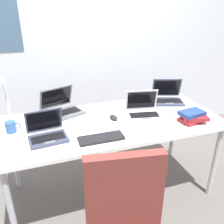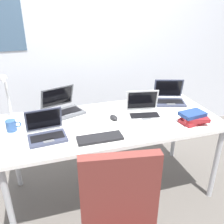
% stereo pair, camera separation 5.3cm
% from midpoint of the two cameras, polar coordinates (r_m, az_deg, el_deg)
% --- Properties ---
extents(ground_plane, '(12.00, 12.00, 0.00)m').
position_cam_midpoint_polar(ground_plane, '(2.46, 0.65, -17.66)').
color(ground_plane, '#56514C').
extents(wall_back, '(6.00, 0.13, 2.60)m').
position_cam_midpoint_polar(wall_back, '(2.90, -6.25, 17.57)').
color(wall_back, silver).
rests_on(wall_back, ground_plane).
extents(desk, '(1.80, 0.80, 0.74)m').
position_cam_midpoint_polar(desk, '(2.06, 0.74, -3.47)').
color(desk, white).
rests_on(desk, ground_plane).
extents(desk_lamp, '(0.12, 0.18, 0.40)m').
position_cam_midpoint_polar(desk_lamp, '(2.14, -22.57, 3.15)').
color(desk_lamp, white).
rests_on(desk_lamp, desk).
extents(laptop_mid_desk, '(0.39, 0.37, 0.22)m').
position_cam_midpoint_polar(laptop_mid_desk, '(2.20, -10.74, 0.96)').
color(laptop_mid_desk, '#515459').
rests_on(laptop_mid_desk, desk).
extents(laptop_near_mouse, '(0.32, 0.28, 0.21)m').
position_cam_midpoint_polar(laptop_near_mouse, '(2.12, 8.15, 0.18)').
color(laptop_near_mouse, '#B7BABC').
rests_on(laptop_near_mouse, desk).
extents(laptop_back_left, '(0.29, 0.25, 0.20)m').
position_cam_midpoint_polar(laptop_back_left, '(1.83, -14.28, -4.59)').
color(laptop_back_left, '#33384C').
rests_on(laptop_back_left, desk).
extents(laptop_by_keyboard, '(0.35, 0.32, 0.21)m').
position_cam_midpoint_polar(laptop_by_keyboard, '(2.46, 13.83, 3.22)').
color(laptop_by_keyboard, '#33384C').
rests_on(laptop_by_keyboard, desk).
extents(external_keyboard, '(0.33, 0.12, 0.02)m').
position_cam_midpoint_polar(external_keyboard, '(1.77, -1.97, -6.11)').
color(external_keyboard, black).
rests_on(external_keyboard, desk).
extents(computer_mouse, '(0.07, 0.10, 0.03)m').
position_cam_midpoint_polar(computer_mouse, '(2.05, 1.16, -1.29)').
color(computer_mouse, black).
rests_on(computer_mouse, desk).
extents(cell_phone, '(0.13, 0.15, 0.01)m').
position_cam_midpoint_polar(cell_phone, '(2.30, 19.85, -0.16)').
color(cell_phone, black).
rests_on(cell_phone, desk).
extents(book_stack, '(0.24, 0.18, 0.09)m').
position_cam_midpoint_polar(book_stack, '(2.09, 19.11, -1.25)').
color(book_stack, maroon).
rests_on(book_stack, desk).
extents(coffee_mug, '(0.11, 0.08, 0.09)m').
position_cam_midpoint_polar(coffee_mug, '(2.00, -21.74, -2.98)').
color(coffee_mug, '#2D518C').
rests_on(coffee_mug, desk).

